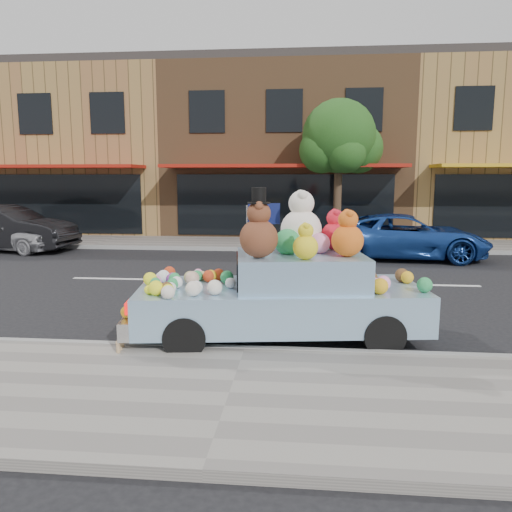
# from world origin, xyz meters

# --- Properties ---
(ground) EXTENTS (120.00, 120.00, 0.00)m
(ground) POSITION_xyz_m (0.00, 0.00, 0.00)
(ground) COLOR black
(ground) RESTS_ON ground
(near_sidewalk) EXTENTS (60.00, 3.00, 0.12)m
(near_sidewalk) POSITION_xyz_m (0.00, -6.50, 0.06)
(near_sidewalk) COLOR gray
(near_sidewalk) RESTS_ON ground
(far_sidewalk) EXTENTS (60.00, 3.00, 0.12)m
(far_sidewalk) POSITION_xyz_m (0.00, 6.50, 0.06)
(far_sidewalk) COLOR gray
(far_sidewalk) RESTS_ON ground
(near_kerb) EXTENTS (60.00, 0.12, 0.13)m
(near_kerb) POSITION_xyz_m (0.00, -5.00, 0.07)
(near_kerb) COLOR gray
(near_kerb) RESTS_ON ground
(far_kerb) EXTENTS (60.00, 0.12, 0.13)m
(far_kerb) POSITION_xyz_m (0.00, 5.00, 0.07)
(far_kerb) COLOR gray
(far_kerb) RESTS_ON ground
(storefront_left) EXTENTS (10.00, 9.80, 7.30)m
(storefront_left) POSITION_xyz_m (-10.00, 11.97, 3.64)
(storefront_left) COLOR olive
(storefront_left) RESTS_ON ground
(storefront_mid) EXTENTS (10.00, 9.80, 7.30)m
(storefront_mid) POSITION_xyz_m (0.00, 11.97, 3.64)
(storefront_mid) COLOR brown
(storefront_mid) RESTS_ON ground
(storefront_right) EXTENTS (10.00, 9.80, 7.30)m
(storefront_right) POSITION_xyz_m (10.00, 11.97, 3.64)
(storefront_right) COLOR olive
(storefront_right) RESTS_ON ground
(street_tree) EXTENTS (3.00, 2.70, 5.22)m
(street_tree) POSITION_xyz_m (2.03, 6.55, 3.69)
(street_tree) COLOR #38281C
(street_tree) RESTS_ON ground
(car_silver) EXTENTS (4.13, 2.54, 1.31)m
(car_silver) POSITION_xyz_m (-9.08, 4.23, 0.66)
(car_silver) COLOR silver
(car_silver) RESTS_ON ground
(car_blue) EXTENTS (5.11, 2.63, 1.38)m
(car_blue) POSITION_xyz_m (3.91, 3.86, 0.69)
(car_blue) COLOR #1C439A
(car_blue) RESTS_ON ground
(car_dark) EXTENTS (4.80, 1.90, 1.56)m
(car_dark) POSITION_xyz_m (-9.29, 4.22, 0.78)
(car_dark) COLOR black
(car_dark) RESTS_ON ground
(art_car) EXTENTS (4.67, 2.32, 2.36)m
(art_car) POSITION_xyz_m (0.49, -4.23, 0.82)
(art_car) COLOR black
(art_car) RESTS_ON ground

